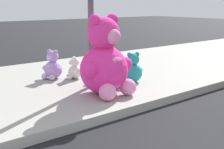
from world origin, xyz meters
TOP-DOWN VIEW (x-y plane):
  - sidewalk at (0.00, 5.20)m, footprint 28.00×4.40m
  - plush_pink_large at (0.89, 3.81)m, footprint 1.10×0.97m
  - plush_yellow at (1.49, 4.76)m, footprint 0.39×0.35m
  - plush_teal at (1.87, 4.16)m, footprint 0.47×0.44m
  - plush_lavender at (0.69, 5.43)m, footprint 0.45×0.47m
  - plush_white at (1.05, 5.13)m, footprint 0.35×0.35m

SIDE VIEW (x-z plane):
  - sidewalk at x=0.00m, z-range 0.00..0.15m
  - plush_white at x=1.05m, z-range 0.10..0.58m
  - plush_yellow at x=1.49m, z-range 0.10..0.61m
  - plush_teal at x=1.87m, z-range 0.09..0.71m
  - plush_lavender at x=0.69m, z-range 0.09..0.72m
  - plush_pink_large at x=0.89m, z-range 0.01..1.43m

